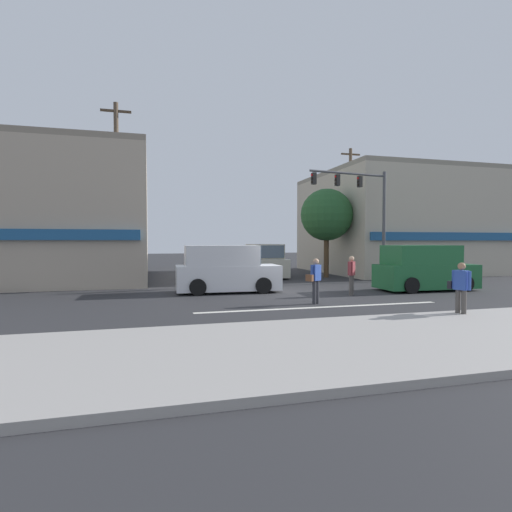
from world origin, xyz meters
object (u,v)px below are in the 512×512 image
(street_tree, at_px, (327,215))
(traffic_light_mast, at_px, (365,205))
(utility_pole_near_left, at_px, (117,193))
(pedestrian_mid_crossing, at_px, (315,278))
(pedestrian_foreground_with_bag, at_px, (460,287))
(van_crossing_rightbound, at_px, (265,261))
(pedestrian_far_side, at_px, (351,273))
(van_parked_curbside, at_px, (424,269))
(utility_pole_far_right, at_px, (350,209))
(van_approaching_near, at_px, (226,270))

(street_tree, xyz_separation_m, traffic_light_mast, (0.63, -3.58, 0.35))
(utility_pole_near_left, distance_m, pedestrian_mid_crossing, 10.61)
(traffic_light_mast, bearing_deg, pedestrian_foreground_with_bag, -104.80)
(van_crossing_rightbound, xyz_separation_m, pedestrian_far_side, (1.05, -9.40, -0.06))
(utility_pole_near_left, distance_m, van_parked_curbside, 14.98)
(utility_pole_far_right, distance_m, pedestrian_mid_crossing, 14.38)
(street_tree, bearing_deg, traffic_light_mast, -80.05)
(utility_pole_far_right, distance_m, van_crossing_rightbound, 7.22)
(traffic_light_mast, relative_size, pedestrian_foreground_with_bag, 3.71)
(street_tree, bearing_deg, van_parked_curbside, -78.09)
(street_tree, bearing_deg, utility_pole_far_right, 34.75)
(van_crossing_rightbound, bearing_deg, traffic_light_mast, -48.74)
(traffic_light_mast, bearing_deg, utility_pole_near_left, 177.64)
(van_approaching_near, relative_size, van_parked_curbside, 1.01)
(utility_pole_far_right, xyz_separation_m, van_parked_curbside, (-1.08, -9.17, -3.50))
(traffic_light_mast, bearing_deg, van_crossing_rightbound, 131.26)
(utility_pole_far_right, height_order, pedestrian_far_side, utility_pole_far_right)
(van_approaching_near, distance_m, van_parked_curbside, 9.27)
(street_tree, relative_size, utility_pole_near_left, 0.63)
(street_tree, distance_m, utility_pole_far_right, 3.25)
(traffic_light_mast, xyz_separation_m, van_crossing_rightbound, (-4.30, 4.90, -3.30))
(utility_pole_far_right, bearing_deg, pedestrian_foreground_with_bag, -106.79)
(traffic_light_mast, distance_m, pedestrian_mid_crossing, 9.06)
(street_tree, relative_size, pedestrian_mid_crossing, 3.37)
(utility_pole_near_left, relative_size, van_parked_curbside, 1.92)
(utility_pole_near_left, height_order, utility_pole_far_right, utility_pole_near_left)
(street_tree, xyz_separation_m, utility_pole_far_right, (2.63, 1.82, 0.55))
(utility_pole_far_right, relative_size, van_parked_curbside, 1.88)
(van_approaching_near, distance_m, van_crossing_rightbound, 7.94)
(pedestrian_far_side, bearing_deg, van_approaching_near, 153.34)
(traffic_light_mast, distance_m, van_parked_curbside, 5.09)
(street_tree, bearing_deg, utility_pole_near_left, -166.16)
(utility_pole_near_left, xyz_separation_m, pedestrian_far_side, (9.72, -5.03, -3.64))
(van_crossing_rightbound, height_order, pedestrian_foreground_with_bag, van_crossing_rightbound)
(street_tree, xyz_separation_m, van_crossing_rightbound, (-3.67, 1.32, -2.95))
(utility_pole_near_left, bearing_deg, pedestrian_foreground_with_bag, -45.25)
(van_approaching_near, bearing_deg, traffic_light_mast, 13.88)
(utility_pole_far_right, distance_m, pedestrian_foreground_with_bag, 16.38)
(utility_pole_near_left, distance_m, van_crossing_rightbound, 10.35)
(utility_pole_far_right, distance_m, van_approaching_near, 13.08)
(utility_pole_near_left, relative_size, pedestrian_mid_crossing, 5.32)
(pedestrian_foreground_with_bag, bearing_deg, van_crossing_rightbound, 96.47)
(utility_pole_far_right, height_order, van_crossing_rightbound, utility_pole_far_right)
(traffic_light_mast, bearing_deg, van_parked_curbside, -76.25)
(van_parked_curbside, xyz_separation_m, pedestrian_foreground_with_bag, (-3.54, -6.14, -0.05))
(traffic_light_mast, relative_size, pedestrian_far_side, 3.71)
(van_approaching_near, distance_m, pedestrian_far_side, 5.52)
(van_approaching_near, distance_m, pedestrian_foreground_with_bag, 9.65)
(van_crossing_rightbound, bearing_deg, van_approaching_near, -119.33)
(traffic_light_mast, relative_size, van_crossing_rightbound, 1.33)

